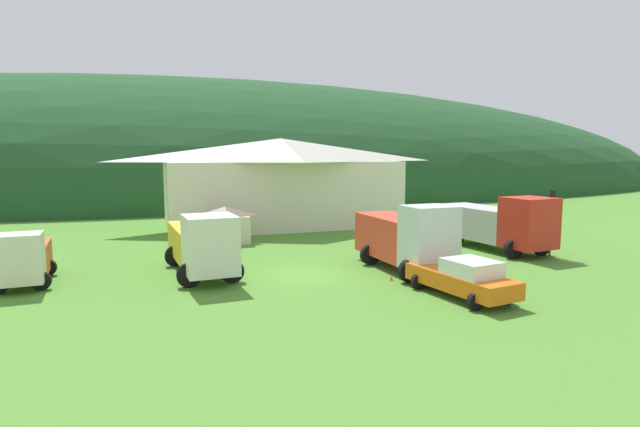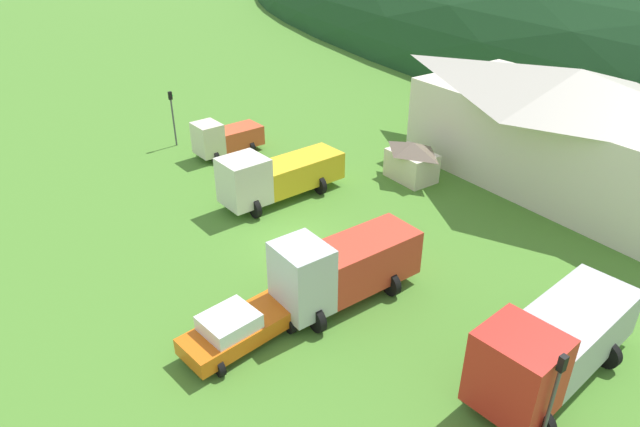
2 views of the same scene
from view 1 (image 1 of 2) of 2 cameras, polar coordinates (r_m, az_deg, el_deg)
The scene contains 11 objects.
ground_plane at distance 25.24m, azimuth -1.88°, elevation -6.87°, with size 200.00×200.00×0.00m, color #4C842D.
forested_hill_backdrop at distance 79.81m, azimuth -13.81°, elevation 2.30°, with size 177.23×60.00×33.30m, color #1E4723.
depot_building at distance 42.03m, azimuth -4.36°, elevation 3.64°, with size 19.57×9.43×7.12m.
play_shed_cream at distance 34.21m, azimuth -10.50°, elevation -1.20°, with size 3.18×2.22×2.47m.
light_truck_cream at distance 26.64m, azimuth -30.20°, elevation -4.33°, with size 2.59×4.82×2.53m.
heavy_rig_striped at distance 25.58m, azimuth -13.02°, elevation -3.24°, with size 3.35×7.78×3.18m.
tow_truck_silver at distance 26.00m, azimuth 9.60°, elevation -2.60°, with size 3.17×6.78×3.53m.
crane_truck_red at distance 33.07m, azimuth 19.24°, elevation -0.96°, with size 3.85×8.13×3.44m.
service_pickup_orange at distance 22.07m, azimuth 15.66°, elevation -6.91°, with size 2.81×5.26×1.66m.
traffic_light_east at distance 32.24m, azimuth 24.40°, elevation -0.21°, with size 0.20×0.32×3.84m.
traffic_cone_near_pickup at distance 24.35m, azimuth 7.93°, elevation -7.44°, with size 0.36×0.36×0.51m, color orange.
Camera 1 is at (-7.22, -23.44, 5.96)m, focal length 28.70 mm.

